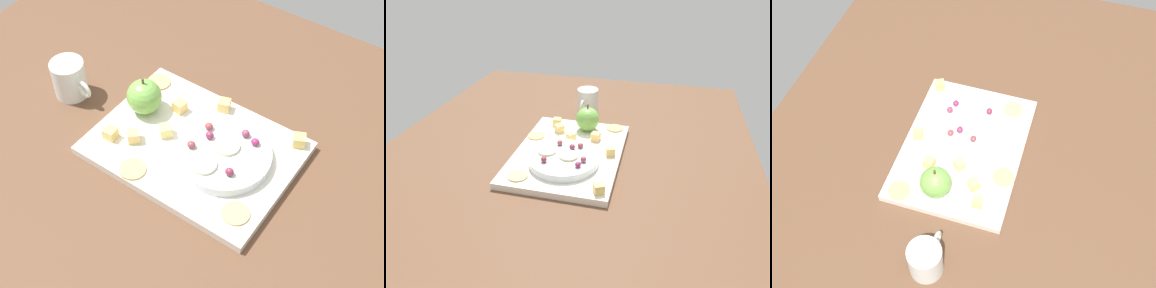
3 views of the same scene
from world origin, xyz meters
TOP-DOWN VIEW (x-y plane):
  - table at (0.00, 0.00)cm, footprint 135.13×104.93cm
  - platter at (-1.45, 1.62)cm, footprint 38.06×28.18cm
  - serving_dish at (4.77, 2.02)cm, footprint 18.04×18.04cm
  - apple_whole at (-15.19, 3.78)cm, footprint 7.12×7.12cm
  - apple_stem at (-15.19, 3.78)cm, footprint 0.50×0.50cm
  - cheese_cube_0 at (-9.26, 7.54)cm, footprint 2.64×2.64cm
  - cheese_cube_1 at (-15.88, -6.06)cm, footprint 2.51×2.51cm
  - cheese_cube_2 at (-7.57, 0.63)cm, footprint 3.29×3.29cm
  - cheese_cube_3 at (-2.12, 12.97)cm, footprint 2.95×2.95cm
  - cheese_cube_4 at (-11.79, -4.07)cm, footprint 3.29×3.29cm
  - cheese_cube_5 at (14.72, 13.18)cm, footprint 3.11×3.11cm
  - cracker_0 at (13.27, -7.20)cm, footprint 5.03×5.03cm
  - cracker_1 at (-17.79, 11.75)cm, footprint 5.03×5.03cm
  - cracker_2 at (-7.35, -9.87)cm, footprint 5.03×5.03cm
  - grape_0 at (-0.69, -0.59)cm, footprint 1.66×1.49cm
  - grape_1 at (8.56, -1.98)cm, footprint 1.66×1.49cm
  - grape_2 at (8.68, 6.77)cm, footprint 1.66×1.49cm
  - grape_3 at (-0.59, 5.13)cm, footprint 1.66×1.49cm
  - grape_4 at (0.84, 3.24)cm, footprint 1.66×1.49cm
  - grape_5 at (6.14, 7.51)cm, footprint 1.66×1.49cm
  - apple_slice_0 at (4.66, 3.32)cm, footprint 4.92×4.92cm
  - apple_slice_1 at (3.58, -2.81)cm, footprint 4.92×4.92cm
  - cup at (-32.07, -0.19)cm, footprint 10.24×7.04cm

SIDE VIEW (x-z plane):
  - table at x=0.00cm, z-range 0.00..3.88cm
  - platter at x=-1.45cm, z-range 3.88..5.71cm
  - cracker_0 at x=13.27cm, z-range 5.71..6.11cm
  - cracker_1 at x=-17.79cm, z-range 5.71..6.11cm
  - cracker_2 at x=-7.35cm, z-range 5.71..6.11cm
  - serving_dish at x=4.77cm, z-range 5.71..7.78cm
  - cheese_cube_0 at x=-9.26cm, z-range 5.71..8.04cm
  - cheese_cube_1 at x=-15.88cm, z-range 5.71..8.04cm
  - cheese_cube_2 at x=-7.57cm, z-range 5.71..8.04cm
  - cheese_cube_3 at x=-2.12cm, z-range 5.71..8.04cm
  - cheese_cube_4 at x=-11.79cm, z-range 5.71..8.04cm
  - cheese_cube_5 at x=14.72cm, z-range 5.71..8.04cm
  - cup at x=-32.07cm, z-range 3.88..12.14cm
  - apple_slice_0 at x=4.66cm, z-range 7.78..8.38cm
  - apple_slice_1 at x=3.58cm, z-range 7.78..8.38cm
  - grape_2 at x=8.68cm, z-range 7.78..9.14cm
  - grape_3 at x=-0.59cm, z-range 7.78..9.15cm
  - grape_0 at x=-0.69cm, z-range 7.78..9.16cm
  - grape_5 at x=6.14cm, z-range 7.78..9.26cm
  - grape_4 at x=0.84cm, z-range 7.78..9.31cm
  - grape_1 at x=8.56cm, z-range 7.78..9.32cm
  - apple_whole at x=-15.19cm, z-range 5.71..12.83cm
  - apple_stem at x=-15.19cm, z-range 12.83..14.03cm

